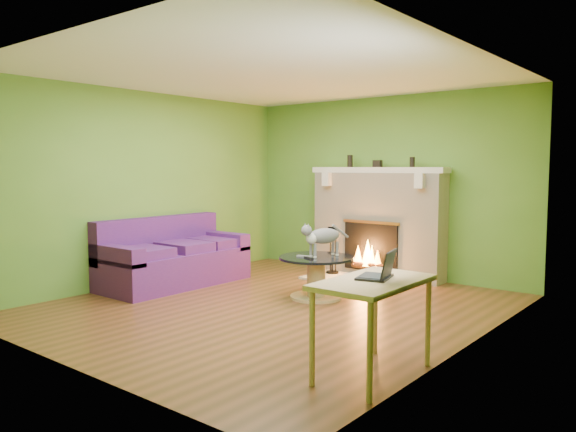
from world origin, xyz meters
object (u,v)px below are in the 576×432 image
sofa (172,259)px  cat (324,240)px  coffee_table (316,274)px  desk (373,291)px

sofa → cat: 2.19m
coffee_table → sofa: bearing=-164.3°
sofa → coffee_table: sofa is taller
desk → coffee_table: bearing=135.7°
cat → coffee_table: bearing=-129.5°
coffee_table → cat: bearing=32.0°
sofa → desk: bearing=-17.7°
coffee_table → desk: size_ratio=0.90×
coffee_table → cat: 0.43m
sofa → desk: 4.01m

